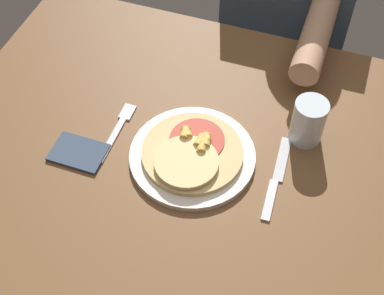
# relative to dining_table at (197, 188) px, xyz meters

# --- Properties ---
(dining_table) EXTENTS (1.18, 0.91, 0.77)m
(dining_table) POSITION_rel_dining_table_xyz_m (0.00, 0.00, 0.00)
(dining_table) COLOR brown
(dining_table) RESTS_ON ground_plane
(plate) EXTENTS (0.27, 0.27, 0.01)m
(plate) POSITION_rel_dining_table_xyz_m (-0.01, -0.00, 0.12)
(plate) COLOR silver
(plate) RESTS_ON dining_table
(pizza) EXTENTS (0.22, 0.22, 0.04)m
(pizza) POSITION_rel_dining_table_xyz_m (-0.01, -0.01, 0.14)
(pizza) COLOR #DBBC7A
(pizza) RESTS_ON plate
(fork) EXTENTS (0.03, 0.18, 0.00)m
(fork) POSITION_rel_dining_table_xyz_m (-0.20, 0.02, 0.11)
(fork) COLOR silver
(fork) RESTS_ON dining_table
(knife) EXTENTS (0.03, 0.22, 0.00)m
(knife) POSITION_rel_dining_table_xyz_m (0.17, 0.00, 0.11)
(knife) COLOR silver
(knife) RESTS_ON dining_table
(drinking_glass) EXTENTS (0.07, 0.07, 0.11)m
(drinking_glass) POSITION_rel_dining_table_xyz_m (0.21, 0.14, 0.17)
(drinking_glass) COLOR silver
(drinking_glass) RESTS_ON dining_table
(napkin) EXTENTS (0.12, 0.08, 0.01)m
(napkin) POSITION_rel_dining_table_xyz_m (-0.25, -0.07, 0.12)
(napkin) COLOR #38475B
(napkin) RESTS_ON dining_table
(person_diner) EXTENTS (0.36, 0.52, 1.17)m
(person_diner) POSITION_rel_dining_table_xyz_m (0.06, 0.65, 0.01)
(person_diner) COLOR #2D2D38
(person_diner) RESTS_ON ground_plane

